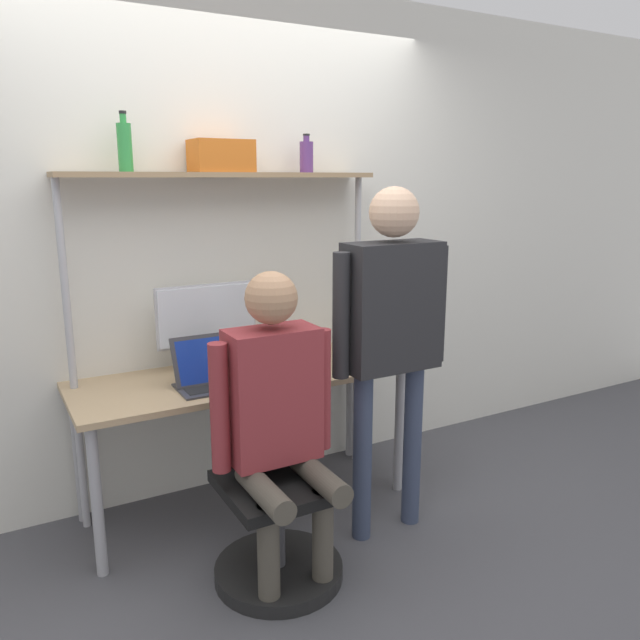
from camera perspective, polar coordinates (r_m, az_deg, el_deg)
name	(u,v)px	position (r m, az deg, el deg)	size (l,w,h in m)	color
ground_plane	(275,534)	(3.24, -4.17, -18.92)	(12.00, 12.00, 0.00)	#4C4C51
wall_back	(217,246)	(3.41, -9.42, 6.70)	(8.00, 0.06, 2.70)	silver
desk	(245,388)	(3.24, -6.88, -6.23)	(1.71, 0.63, 0.73)	tan
shelf_unit	(227,230)	(3.25, -8.53, 8.16)	(1.63, 0.23, 1.73)	#997A56
monitor	(207,321)	(3.26, -10.25, -0.08)	(0.53, 0.19, 0.45)	#B7B7BC
laptop	(212,372)	(3.05, -9.85, -4.71)	(0.36, 0.25, 0.24)	#333338
cell_phone	(268,381)	(3.08, -4.81, -5.54)	(0.07, 0.15, 0.01)	#264C8C
office_chair	(274,515)	(2.84, -4.23, -17.34)	(0.56, 0.56, 0.91)	black
person_seated	(277,407)	(2.58, -3.96, -7.94)	(0.54, 0.47, 1.35)	#4C473D
person_standing	(391,318)	(2.89, 6.55, 0.14)	(0.62, 0.23, 1.67)	#38425B
bottle_purple	(306,156)	(3.43, -1.25, 14.75)	(0.07, 0.07, 0.20)	#593372
bottle_green	(125,146)	(3.11, -17.42, 14.93)	(0.07, 0.07, 0.27)	#2D8C3F
storage_box	(221,156)	(3.24, -9.03, 14.59)	(0.29, 0.20, 0.16)	#D1661E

